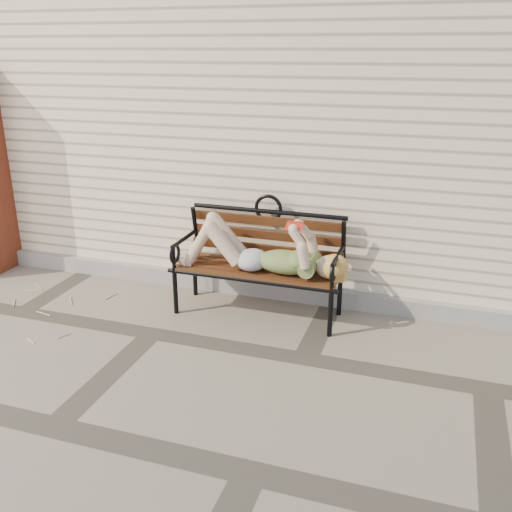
% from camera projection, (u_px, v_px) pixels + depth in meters
% --- Properties ---
extents(ground, '(80.00, 80.00, 0.00)m').
position_uv_depth(ground, '(152.00, 333.00, 4.54)').
color(ground, '#776B5C').
rests_on(ground, ground).
extents(house_wall, '(8.00, 4.00, 3.00)m').
position_uv_depth(house_wall, '(266.00, 105.00, 6.69)').
color(house_wall, beige).
rests_on(house_wall, ground).
extents(foundation_strip, '(8.00, 0.10, 0.15)m').
position_uv_depth(foundation_strip, '(201.00, 280.00, 5.38)').
color(foundation_strip, '#9F9890').
rests_on(foundation_strip, ground).
extents(garden_bench, '(1.51, 0.60, 0.98)m').
position_uv_depth(garden_bench, '(261.00, 250.00, 4.77)').
color(garden_bench, black).
rests_on(garden_bench, ground).
extents(reading_woman, '(1.42, 0.32, 0.45)m').
position_uv_depth(reading_woman, '(258.00, 251.00, 4.65)').
color(reading_woman, '#0A3946').
rests_on(reading_woman, ground).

